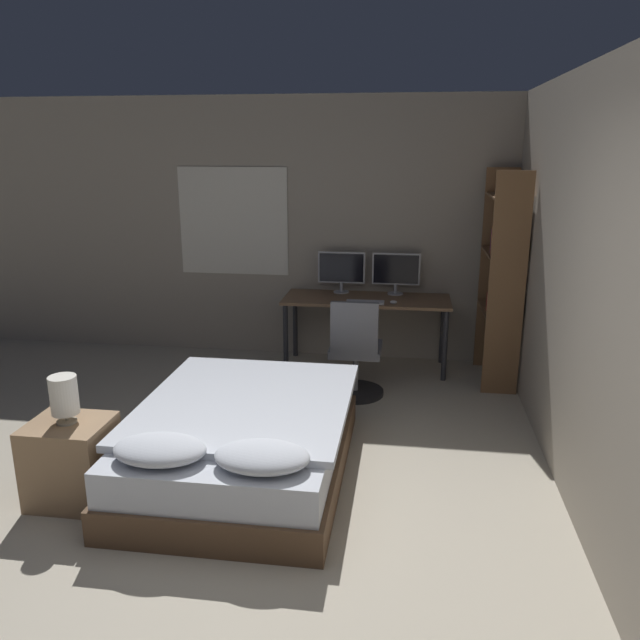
{
  "coord_description": "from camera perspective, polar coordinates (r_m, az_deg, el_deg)",
  "views": [
    {
      "loc": [
        0.88,
        -2.67,
        2.21
      ],
      "look_at": [
        0.13,
        2.47,
        0.75
      ],
      "focal_mm": 35.0,
      "sensor_mm": 36.0,
      "label": 1
    }
  ],
  "objects": [
    {
      "name": "keyboard",
      "position": [
        6.06,
        4.15,
        1.64
      ],
      "size": [
        0.37,
        0.13,
        0.02
      ],
      "color": "#B7B7BC",
      "rests_on": "desk"
    },
    {
      "name": "desk",
      "position": [
        6.28,
        4.27,
        1.28
      ],
      "size": [
        1.66,
        0.62,
        0.73
      ],
      "color": "#846042",
      "rests_on": "ground_plane"
    },
    {
      "name": "bed",
      "position": [
        4.4,
        -7.01,
        -10.81
      ],
      "size": [
        1.42,
        1.93,
        0.58
      ],
      "color": "brown",
      "rests_on": "ground_plane"
    },
    {
      "name": "computer_mouse",
      "position": [
        6.04,
        6.74,
        1.63
      ],
      "size": [
        0.07,
        0.05,
        0.04
      ],
      "color": "#B7B7BC",
      "rests_on": "desk"
    },
    {
      "name": "monitor_left",
      "position": [
        6.44,
        1.97,
        4.65
      ],
      "size": [
        0.48,
        0.16,
        0.42
      ],
      "color": "#B7B7BC",
      "rests_on": "desk"
    },
    {
      "name": "wall_back",
      "position": [
        6.57,
        0.38,
        8.19
      ],
      "size": [
        12.0,
        0.08,
        2.7
      ],
      "color": "#9E9384",
      "rests_on": "ground_plane"
    },
    {
      "name": "bookshelf",
      "position": [
        6.01,
        16.38,
        4.29
      ],
      "size": [
        0.32,
        0.78,
        2.01
      ],
      "color": "brown",
      "rests_on": "ground_plane"
    },
    {
      "name": "monitor_right",
      "position": [
        6.4,
        6.97,
        4.48
      ],
      "size": [
        0.48,
        0.16,
        0.42
      ],
      "color": "#B7B7BC",
      "rests_on": "desk"
    },
    {
      "name": "office_chair",
      "position": [
        5.61,
        3.24,
        -3.45
      ],
      "size": [
        0.52,
        0.52,
        0.92
      ],
      "color": "black",
      "rests_on": "ground_plane"
    },
    {
      "name": "bedside_lamp",
      "position": [
        4.18,
        -22.37,
        -6.43
      ],
      "size": [
        0.17,
        0.17,
        0.31
      ],
      "color": "gray",
      "rests_on": "nightstand"
    },
    {
      "name": "ground_plane",
      "position": [
        3.58,
        -8.46,
        -22.64
      ],
      "size": [
        20.0,
        20.0,
        0.0
      ],
      "primitive_type": "plane",
      "color": "#B2A893"
    },
    {
      "name": "wall_side_right",
      "position": [
        4.39,
        22.22,
        3.25
      ],
      "size": [
        0.06,
        12.0,
        2.7
      ],
      "color": "#9E9384",
      "rests_on": "ground_plane"
    },
    {
      "name": "nightstand",
      "position": [
        4.36,
        -21.75,
        -11.92
      ],
      "size": [
        0.49,
        0.43,
        0.54
      ],
      "color": "#997551",
      "rests_on": "ground_plane"
    }
  ]
}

